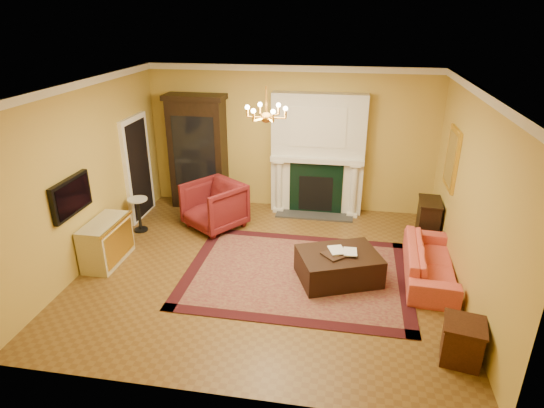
% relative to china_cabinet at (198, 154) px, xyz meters
% --- Properties ---
extents(floor, '(6.00, 5.50, 0.02)m').
position_rel_china_cabinet_xyz_m(floor, '(1.94, -2.49, -1.17)').
color(floor, brown).
rests_on(floor, ground).
extents(ceiling, '(6.00, 5.50, 0.02)m').
position_rel_china_cabinet_xyz_m(ceiling, '(1.94, -2.49, 1.85)').
color(ceiling, white).
rests_on(ceiling, wall_back).
extents(wall_back, '(6.00, 0.02, 3.00)m').
position_rel_china_cabinet_xyz_m(wall_back, '(1.94, 0.27, 0.34)').
color(wall_back, gold).
rests_on(wall_back, floor).
extents(wall_front, '(6.00, 0.02, 3.00)m').
position_rel_china_cabinet_xyz_m(wall_front, '(1.94, -5.25, 0.34)').
color(wall_front, gold).
rests_on(wall_front, floor).
extents(wall_left, '(0.02, 5.50, 3.00)m').
position_rel_china_cabinet_xyz_m(wall_left, '(-1.07, -2.49, 0.34)').
color(wall_left, gold).
rests_on(wall_left, floor).
extents(wall_right, '(0.02, 5.50, 3.00)m').
position_rel_china_cabinet_xyz_m(wall_right, '(4.95, -2.49, 0.34)').
color(wall_right, gold).
rests_on(wall_right, floor).
extents(fireplace, '(1.90, 0.70, 2.50)m').
position_rel_china_cabinet_xyz_m(fireplace, '(2.54, 0.08, 0.04)').
color(fireplace, silver).
rests_on(fireplace, wall_back).
extents(crown_molding, '(6.00, 5.50, 0.12)m').
position_rel_china_cabinet_xyz_m(crown_molding, '(1.94, -1.53, 1.78)').
color(crown_molding, white).
rests_on(crown_molding, ceiling).
extents(doorway, '(0.08, 1.05, 2.10)m').
position_rel_china_cabinet_xyz_m(doorway, '(-1.02, -0.79, -0.11)').
color(doorway, white).
rests_on(doorway, wall_left).
extents(tv_panel, '(0.09, 0.95, 0.58)m').
position_rel_china_cabinet_xyz_m(tv_panel, '(-1.01, -3.09, 0.19)').
color(tv_panel, black).
rests_on(tv_panel, wall_left).
extents(gilt_mirror, '(0.06, 0.76, 1.05)m').
position_rel_china_cabinet_xyz_m(gilt_mirror, '(4.90, -1.09, 0.49)').
color(gilt_mirror, yellow).
rests_on(gilt_mirror, wall_right).
extents(chandelier, '(0.63, 0.55, 0.53)m').
position_rel_china_cabinet_xyz_m(chandelier, '(1.94, -2.49, 1.45)').
color(chandelier, gold).
rests_on(chandelier, ceiling).
extents(oriental_rug, '(3.65, 2.75, 0.01)m').
position_rel_china_cabinet_xyz_m(oriental_rug, '(2.45, -2.55, -1.15)').
color(oriental_rug, '#4E101D').
rests_on(oriental_rug, floor).
extents(china_cabinet, '(1.16, 0.54, 2.31)m').
position_rel_china_cabinet_xyz_m(china_cabinet, '(0.00, 0.00, 0.00)').
color(china_cabinet, black).
rests_on(china_cabinet, floor).
extents(wingback_armchair, '(1.34, 1.33, 1.02)m').
position_rel_china_cabinet_xyz_m(wingback_armchair, '(0.63, -1.08, -0.65)').
color(wingback_armchair, maroon).
rests_on(wingback_armchair, floor).
extents(pedestal_table, '(0.38, 0.38, 0.68)m').
position_rel_china_cabinet_xyz_m(pedestal_table, '(-0.76, -1.48, -0.76)').
color(pedestal_table, black).
rests_on(pedestal_table, floor).
extents(commode, '(0.48, 1.01, 0.75)m').
position_rel_china_cabinet_xyz_m(commode, '(-0.79, -2.69, -0.78)').
color(commode, beige).
rests_on(commode, floor).
extents(coral_sofa, '(0.67, 1.93, 0.74)m').
position_rel_china_cabinet_xyz_m(coral_sofa, '(4.55, -2.28, -0.79)').
color(coral_sofa, '#DD4946').
rests_on(coral_sofa, floor).
extents(end_table, '(0.53, 0.53, 0.52)m').
position_rel_china_cabinet_xyz_m(end_table, '(4.66, -4.20, -0.90)').
color(end_table, '#3A1A0F').
rests_on(end_table, floor).
extents(console_table, '(0.41, 0.67, 0.72)m').
position_rel_china_cabinet_xyz_m(console_table, '(4.72, -0.83, -0.80)').
color(console_table, black).
rests_on(console_table, floor).
extents(leather_ottoman, '(1.47, 1.28, 0.46)m').
position_rel_china_cabinet_xyz_m(leather_ottoman, '(3.11, -2.61, -0.91)').
color(leather_ottoman, black).
rests_on(leather_ottoman, oriental_rug).
extents(ottoman_tray, '(0.53, 0.52, 0.03)m').
position_rel_china_cabinet_xyz_m(ottoman_tray, '(3.07, -2.65, -0.67)').
color(ottoman_tray, black).
rests_on(ottoman_tray, leather_ottoman).
extents(book_a, '(0.22, 0.10, 0.30)m').
position_rel_china_cabinet_xyz_m(book_a, '(2.96, -2.63, -0.50)').
color(book_a, gray).
rests_on(book_a, ottoman_tray).
extents(book_b, '(0.21, 0.03, 0.28)m').
position_rel_china_cabinet_xyz_m(book_b, '(3.18, -2.60, -0.52)').
color(book_b, gray).
rests_on(book_b, ottoman_tray).
extents(topiary_left, '(0.17, 0.17, 0.45)m').
position_rel_china_cabinet_xyz_m(topiary_left, '(1.84, 0.04, 0.32)').
color(topiary_left, gray).
rests_on(topiary_left, fireplace).
extents(topiary_right, '(0.16, 0.16, 0.43)m').
position_rel_china_cabinet_xyz_m(topiary_right, '(3.08, 0.04, 0.31)').
color(topiary_right, gray).
rests_on(topiary_right, fireplace).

